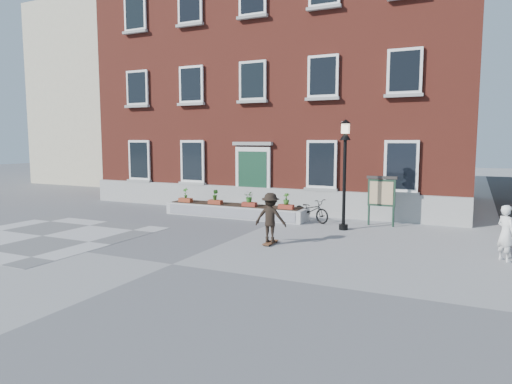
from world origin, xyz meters
The scene contains 10 objects.
ground centered at (0.00, 0.00, 0.00)m, with size 100.00×100.00×0.00m, color gray.
checker_patch centered at (-6.00, 1.00, 0.01)m, with size 6.00×6.00×0.01m, color #5E5E61.
distant_building centered at (-18.00, 20.00, 6.50)m, with size 10.00×12.00×13.00m, color beige.
bicycle centered at (1.25, 7.44, 0.46)m, with size 0.61×1.76×0.92m, color black.
bystander centered at (7.79, 4.07, 0.75)m, with size 0.55×0.36×1.51m, color white.
brick_building centered at (-2.00, 13.98, 6.30)m, with size 18.40×10.85×12.60m.
planter_assembly centered at (-1.99, 7.18, 0.31)m, with size 6.20×1.12×1.15m.
lamp_post centered at (2.82, 6.43, 2.54)m, with size 0.40×0.40×3.93m.
notice_board centered at (3.89, 7.76, 1.26)m, with size 1.10×0.16×1.87m.
skateboarder centered at (1.38, 3.19, 0.83)m, with size 1.05×0.78×1.60m.
Camera 1 is at (6.92, -9.46, 3.19)m, focal length 32.00 mm.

